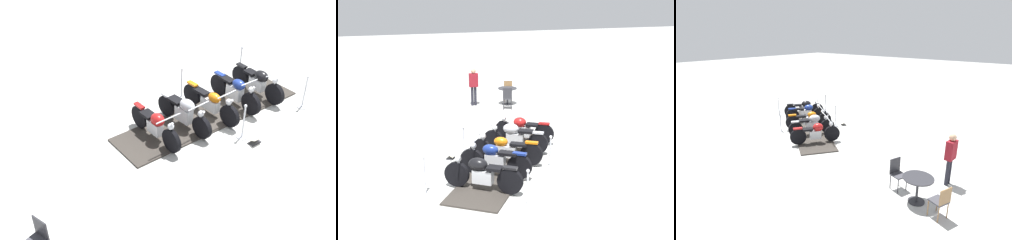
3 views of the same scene
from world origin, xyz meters
TOP-DOWN VIEW (x-y plane):
  - ground_plane at (0.00, 0.00)m, footprint 80.00×80.00m
  - display_platform at (0.00, 0.00)m, footprint 4.85×6.02m
  - motorcycle_maroon at (1.14, 1.69)m, footprint 1.86×1.33m
  - motorcycle_chrome at (0.56, 0.85)m, footprint 1.92×1.26m
  - motorcycle_copper at (-0.02, 0.01)m, footprint 2.00×1.33m
  - motorcycle_navy at (-0.60, -0.82)m, footprint 1.81×1.39m
  - motorcycle_black at (-1.20, -1.65)m, footprint 1.86×1.41m
  - stanchion_right_rear at (-2.66, -1.39)m, footprint 0.34×0.34m
  - stanchion_right_mid at (-1.14, 0.79)m, footprint 0.34×0.34m
  - stanchion_left_rear at (-0.39, -2.98)m, footprint 0.29×0.29m
  - stanchion_left_mid at (1.14, -0.79)m, footprint 0.33×0.33m
  - info_placard at (-1.52, 0.97)m, footprint 0.41×0.43m
  - cafe_table at (2.29, 6.91)m, footprint 0.86×0.86m
  - cafe_chair_near_table at (2.56, 7.68)m, footprint 0.51×0.51m
  - cafe_chair_across_table at (2.03, 6.12)m, footprint 0.50×0.50m
  - bystander_person at (0.78, 7.23)m, footprint 0.42×0.25m

SIDE VIEW (x-z plane):
  - ground_plane at x=0.00m, z-range 0.00..0.00m
  - display_platform at x=0.00m, z-range 0.00..0.05m
  - info_placard at x=-1.52m, z-range -0.03..0.19m
  - stanchion_right_mid at x=-1.14m, z-range -0.21..0.88m
  - stanchion_left_mid at x=1.14m, z-range -0.19..0.87m
  - stanchion_right_rear at x=-2.66m, z-range -0.20..0.90m
  - stanchion_left_rear at x=-0.39m, z-range -0.15..0.91m
  - motorcycle_copper at x=-0.02m, z-range -0.02..0.98m
  - motorcycle_maroon at x=1.14m, z-range 0.01..1.01m
  - motorcycle_black at x=-1.20m, z-range 0.01..1.03m
  - motorcycle_navy at x=-0.60m, z-range 0.00..1.04m
  - motorcycle_chrome at x=0.56m, z-range 0.05..1.02m
  - cafe_chair_near_table at x=2.56m, z-range 0.08..0.99m
  - cafe_chair_across_table at x=2.03m, z-range 0.07..1.05m
  - cafe_table at x=2.29m, z-range 0.20..0.97m
  - bystander_person at x=0.78m, z-range 0.17..1.86m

